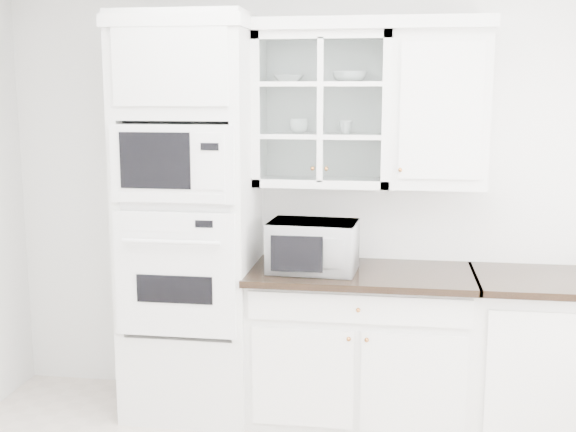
# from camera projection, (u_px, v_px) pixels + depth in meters

# --- Properties ---
(room_shell) EXTENTS (4.00, 3.50, 2.70)m
(room_shell) POSITION_uv_depth(u_px,v_px,m) (290.00, 133.00, 3.16)
(room_shell) COLOR white
(room_shell) RESTS_ON ground
(oven_column) EXTENTS (0.76, 0.68, 2.40)m
(oven_column) POSITION_uv_depth(u_px,v_px,m) (190.00, 219.00, 4.33)
(oven_column) COLOR white
(oven_column) RESTS_ON ground
(base_cabinet_run) EXTENTS (1.32, 0.67, 0.92)m
(base_cabinet_run) POSITION_uv_depth(u_px,v_px,m) (360.00, 343.00, 4.34)
(base_cabinet_run) COLOR white
(base_cabinet_run) RESTS_ON ground
(extra_base_cabinet) EXTENTS (0.72, 0.67, 0.92)m
(extra_base_cabinet) POSITION_uv_depth(u_px,v_px,m) (533.00, 352.00, 4.19)
(extra_base_cabinet) COLOR white
(extra_base_cabinet) RESTS_ON ground
(upper_cabinet_glass) EXTENTS (0.80, 0.33, 0.90)m
(upper_cabinet_glass) POSITION_uv_depth(u_px,v_px,m) (323.00, 110.00, 4.27)
(upper_cabinet_glass) COLOR white
(upper_cabinet_glass) RESTS_ON room_shell
(upper_cabinet_solid) EXTENTS (0.55, 0.33, 0.90)m
(upper_cabinet_solid) POSITION_uv_depth(u_px,v_px,m) (439.00, 110.00, 4.17)
(upper_cabinet_solid) COLOR white
(upper_cabinet_solid) RESTS_ON room_shell
(crown_molding) EXTENTS (2.14, 0.38, 0.07)m
(crown_molding) POSITION_uv_depth(u_px,v_px,m) (305.00, 25.00, 4.18)
(crown_molding) COLOR white
(crown_molding) RESTS_ON room_shell
(countertop_microwave) EXTENTS (0.53, 0.45, 0.29)m
(countertop_microwave) POSITION_uv_depth(u_px,v_px,m) (314.00, 246.00, 4.23)
(countertop_microwave) COLOR white
(countertop_microwave) RESTS_ON base_cabinet_run
(bowl_a) EXTENTS (0.20, 0.20, 0.05)m
(bowl_a) POSITION_uv_depth(u_px,v_px,m) (289.00, 79.00, 4.27)
(bowl_a) COLOR white
(bowl_a) RESTS_ON upper_cabinet_glass
(bowl_b) EXTENTS (0.25, 0.25, 0.06)m
(bowl_b) POSITION_uv_depth(u_px,v_px,m) (350.00, 77.00, 4.22)
(bowl_b) COLOR white
(bowl_b) RESTS_ON upper_cabinet_glass
(cup_a) EXTENTS (0.13, 0.13, 0.09)m
(cup_a) POSITION_uv_depth(u_px,v_px,m) (299.00, 126.00, 4.30)
(cup_a) COLOR white
(cup_a) RESTS_ON upper_cabinet_glass
(cup_b) EXTENTS (0.09, 0.09, 0.08)m
(cup_b) POSITION_uv_depth(u_px,v_px,m) (345.00, 127.00, 4.28)
(cup_b) COLOR white
(cup_b) RESTS_ON upper_cabinet_glass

